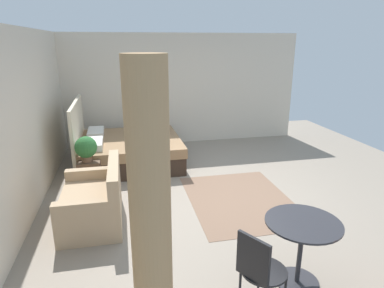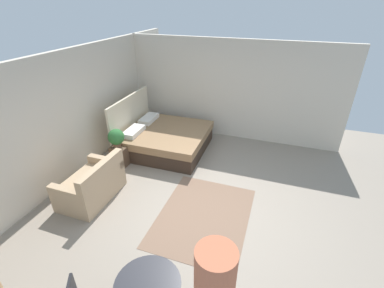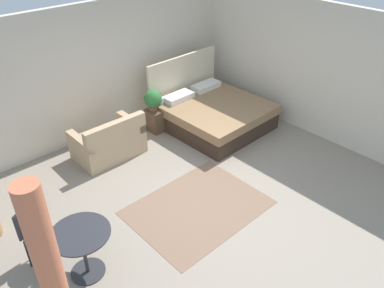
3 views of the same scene
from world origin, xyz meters
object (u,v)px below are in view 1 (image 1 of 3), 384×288
Objects in this scene: couch at (95,202)px; vase at (86,152)px; bed at (127,150)px; nightstand at (90,172)px; potted_plant at (86,148)px; balcony_table at (301,240)px; cafe_chair_near_window at (259,268)px.

couch is 6.21× the size of vase.
bed is 1.16m from nightstand.
potted_plant reaches higher than vase.
potted_plant reaches higher than couch.
balcony_table reaches higher than nightstand.
vase is (0.22, 0.03, -0.15)m from potted_plant.
couch is 1.64× the size of balcony_table.
balcony_table is 0.71m from cafe_chair_near_window.
bed reaches higher than balcony_table.
vase is at bearing 26.26° from cafe_chair_near_window.
couch is at bearing -172.89° from nightstand.
cafe_chair_near_window is (-4.36, -1.03, 0.24)m from bed.
bed is 2.32m from couch.
nightstand is (-0.95, 0.66, -0.07)m from bed.
couch is 2.60m from cafe_chair_near_window.
bed is at bearing -34.64° from nightstand.
cafe_chair_near_window is at bearing -153.74° from vase.
balcony_table is at bearing -141.66° from potted_plant.
nightstand is at bearing 7.11° from couch.
vase is at bearing 36.65° from balcony_table.
bed reaches higher than vase.
potted_plant is (-0.10, 0.02, 0.49)m from nightstand.
couch reaches higher than balcony_table.
potted_plant is at bearing 168.96° from nightstand.
balcony_table is (-3.05, -2.31, 0.27)m from nightstand.
vase is 3.95m from balcony_table.
nightstand is 0.50m from potted_plant.
nightstand is 1.07× the size of potted_plant.
potted_plant is (1.21, 0.18, 0.43)m from couch.
couch reaches higher than vase.
bed reaches higher than cafe_chair_near_window.
bed is 10.32× the size of vase.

